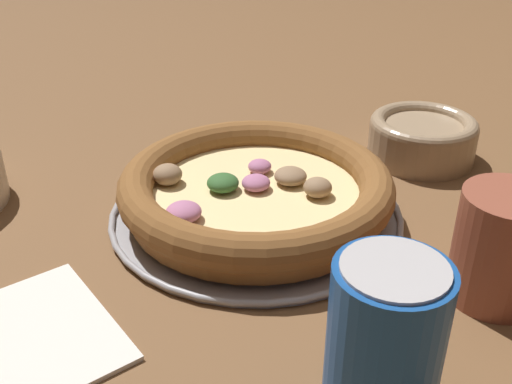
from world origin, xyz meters
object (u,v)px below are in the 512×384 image
(pizza, at_px, (256,189))
(bowl_near, at_px, (422,137))
(beverage_can, at_px, (383,356))
(drinking_cup, at_px, (502,247))
(napkin, at_px, (13,343))
(pizza_tray, at_px, (256,212))

(pizza, distance_m, bowl_near, 0.23)
(pizza, height_order, beverage_can, beverage_can)
(beverage_can, bearing_deg, pizza, -167.56)
(drinking_cup, height_order, beverage_can, beverage_can)
(pizza, bearing_deg, drinking_cup, 53.94)
(drinking_cup, bearing_deg, pizza, -126.06)
(bowl_near, relative_size, napkin, 0.64)
(drinking_cup, distance_m, napkin, 0.37)
(pizza_tray, bearing_deg, napkin, -47.66)
(napkin, xyz_separation_m, beverage_can, (0.09, 0.24, 0.06))
(bowl_near, height_order, napkin, bowl_near)
(pizza_tray, xyz_separation_m, napkin, (0.17, -0.19, -0.00))
(pizza, relative_size, bowl_near, 2.16)
(drinking_cup, bearing_deg, napkin, -84.31)
(napkin, bearing_deg, pizza_tray, 132.34)
(pizza_tray, relative_size, bowl_near, 2.33)
(pizza, relative_size, napkin, 1.38)
(bowl_near, bearing_deg, pizza_tray, -59.15)
(bowl_near, relative_size, beverage_can, 0.99)
(pizza_tray, distance_m, napkin, 0.25)
(pizza_tray, relative_size, beverage_can, 2.30)
(pizza_tray, distance_m, drinking_cup, 0.23)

